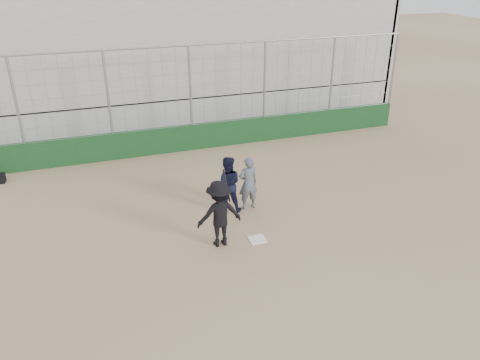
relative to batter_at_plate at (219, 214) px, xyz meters
name	(u,v)px	position (x,y,z in m)	size (l,w,h in m)	color
ground	(257,240)	(1.00, -0.15, -0.91)	(90.00, 90.00, 0.00)	#836347
home_plate	(257,239)	(1.00, -0.15, -0.90)	(0.44, 0.44, 0.02)	white
backstop	(192,126)	(1.00, 6.85, 0.05)	(18.10, 0.25, 4.04)	#113717
bleachers	(164,52)	(1.00, 11.80, 2.01)	(20.25, 6.70, 6.98)	#9B9B9B
batter_at_plate	(219,214)	(0.00, 0.00, 0.00)	(1.18, 0.78, 1.96)	black
catcher_crouched	(227,194)	(0.73, 1.60, -0.32)	(0.99, 0.85, 1.18)	black
umpire	(248,186)	(1.38, 1.59, -0.17)	(0.60, 0.40, 1.49)	#4C5661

